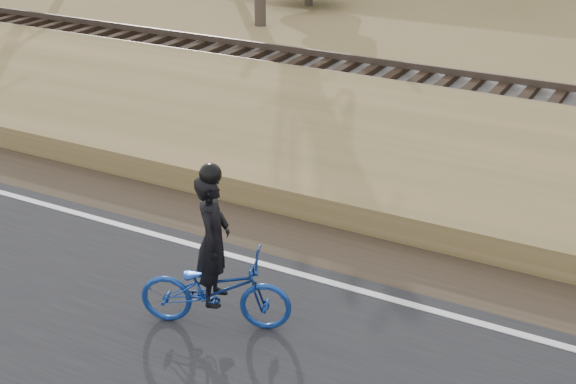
% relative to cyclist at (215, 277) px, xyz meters
% --- Properties ---
extents(ground, '(120.00, 120.00, 0.00)m').
position_rel_cyclist_xyz_m(ground, '(-3.92, 1.34, -0.73)').
color(ground, '#9D7B4F').
rests_on(ground, ground).
extents(edge_line, '(120.00, 0.12, 0.01)m').
position_rel_cyclist_xyz_m(edge_line, '(-3.92, 1.54, -0.66)').
color(edge_line, silver).
rests_on(edge_line, road).
extents(shoulder, '(120.00, 1.60, 0.04)m').
position_rel_cyclist_xyz_m(shoulder, '(-3.92, 2.54, -0.71)').
color(shoulder, '#473A2B').
rests_on(shoulder, ground).
extents(embankment, '(120.00, 5.00, 0.44)m').
position_rel_cyclist_xyz_m(embankment, '(-3.92, 5.54, -0.51)').
color(embankment, '#9D7B4F').
rests_on(embankment, ground).
extents(ballast, '(120.00, 3.00, 0.45)m').
position_rel_cyclist_xyz_m(ballast, '(-3.92, 9.34, -0.50)').
color(ballast, slate).
rests_on(ballast, ground).
extents(railroad, '(120.00, 2.40, 0.29)m').
position_rel_cyclist_xyz_m(railroad, '(-3.92, 9.34, -0.20)').
color(railroad, black).
rests_on(railroad, ballast).
extents(cyclist, '(1.96, 1.25, 2.13)m').
position_rel_cyclist_xyz_m(cyclist, '(0.00, 0.00, 0.00)').
color(cyclist, navy).
rests_on(cyclist, road).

